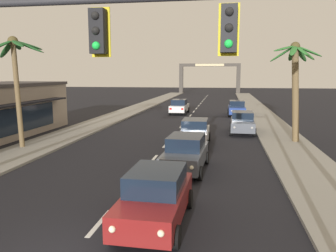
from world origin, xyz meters
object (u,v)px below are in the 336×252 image
(sedan_third_in_queue, at_px, (186,153))
(sedan_lead_at_stop_bar, at_px, (156,196))
(town_gateway_arch, at_px, (209,74))
(sedan_parked_mid_kerb, at_px, (237,108))
(palm_left_second, at_px, (15,64))
(sedan_oncoming_far, at_px, (179,106))
(palm_right_second, at_px, (295,76))
(sedan_parked_nearest_kerb, at_px, (242,122))
(sedan_fifth_in_queue, at_px, (195,132))
(traffic_signal_mast, at_px, (177,56))

(sedan_third_in_queue, bearing_deg, sedan_lead_at_stop_bar, -92.28)
(town_gateway_arch, bearing_deg, sedan_lead_at_stop_bar, -88.63)
(sedan_parked_mid_kerb, bearing_deg, palm_left_second, -125.13)
(sedan_oncoming_far, height_order, sedan_parked_mid_kerb, same)
(sedan_lead_at_stop_bar, distance_m, palm_right_second, 15.52)
(sedan_oncoming_far, xyz_separation_m, sedan_parked_nearest_kerb, (6.61, -12.25, 0.00))
(sedan_oncoming_far, distance_m, town_gateway_arch, 43.15)
(palm_left_second, bearing_deg, sedan_parked_mid_kerb, 54.87)
(sedan_fifth_in_queue, height_order, sedan_parked_mid_kerb, same)
(sedan_lead_at_stop_bar, distance_m, sedan_third_in_queue, 5.98)
(sedan_parked_nearest_kerb, relative_size, sedan_parked_mid_kerb, 1.00)
(sedan_lead_at_stop_bar, xyz_separation_m, town_gateway_arch, (-1.72, 72.34, 3.69))
(palm_right_second, bearing_deg, traffic_signal_mast, -108.44)
(sedan_oncoming_far, height_order, palm_left_second, palm_left_second)
(sedan_lead_at_stop_bar, height_order, sedan_parked_mid_kerb, same)
(sedan_parked_nearest_kerb, xyz_separation_m, sedan_parked_mid_kerb, (-0.08, 11.41, 0.00))
(sedan_fifth_in_queue, relative_size, sedan_oncoming_far, 1.00)
(sedan_oncoming_far, relative_size, palm_right_second, 0.67)
(sedan_lead_at_stop_bar, bearing_deg, sedan_third_in_queue, 87.72)
(sedan_lead_at_stop_bar, height_order, sedan_oncoming_far, same)
(traffic_signal_mast, relative_size, sedan_parked_mid_kerb, 2.46)
(traffic_signal_mast, xyz_separation_m, sedan_oncoming_far, (-4.24, 32.19, -4.09))
(sedan_fifth_in_queue, xyz_separation_m, town_gateway_arch, (-1.88, 60.38, 3.69))
(sedan_parked_mid_kerb, bearing_deg, sedan_oncoming_far, 172.65)
(sedan_fifth_in_queue, xyz_separation_m, palm_left_second, (-10.55, -2.95, 4.32))
(traffic_signal_mast, bearing_deg, sedan_fifth_in_queue, 93.46)
(sedan_parked_mid_kerb, bearing_deg, sedan_lead_at_stop_bar, -96.69)
(palm_left_second, bearing_deg, sedan_third_in_queue, -15.89)
(sedan_third_in_queue, height_order, palm_right_second, palm_right_second)
(palm_left_second, bearing_deg, town_gateway_arch, 82.21)
(sedan_parked_mid_kerb, bearing_deg, sedan_fifth_in_queue, -100.90)
(sedan_parked_nearest_kerb, relative_size, town_gateway_arch, 0.31)
(sedan_third_in_queue, distance_m, sedan_parked_mid_kerb, 22.77)
(sedan_parked_nearest_kerb, height_order, palm_right_second, palm_right_second)
(sedan_oncoming_far, xyz_separation_m, town_gateway_arch, (1.46, 42.96, 3.69))
(palm_left_second, bearing_deg, sedan_fifth_in_queue, 15.64)
(traffic_signal_mast, relative_size, sedan_lead_at_stop_bar, 2.46)
(sedan_third_in_queue, height_order, town_gateway_arch, town_gateway_arch)
(sedan_lead_at_stop_bar, distance_m, town_gateway_arch, 72.46)
(sedan_fifth_in_queue, bearing_deg, traffic_signal_mast, -86.54)
(sedan_fifth_in_queue, bearing_deg, sedan_lead_at_stop_bar, -90.75)
(traffic_signal_mast, height_order, palm_right_second, traffic_signal_mast)
(sedan_fifth_in_queue, distance_m, palm_left_second, 11.78)
(sedan_parked_mid_kerb, height_order, palm_left_second, palm_left_second)
(traffic_signal_mast, height_order, town_gateway_arch, town_gateway_arch)
(sedan_third_in_queue, relative_size, town_gateway_arch, 0.31)
(sedan_lead_at_stop_bar, height_order, sedan_fifth_in_queue, same)
(sedan_third_in_queue, distance_m, sedan_oncoming_far, 23.65)
(sedan_oncoming_far, relative_size, sedan_parked_mid_kerb, 1.00)
(palm_right_second, bearing_deg, sedan_parked_mid_kerb, 102.01)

